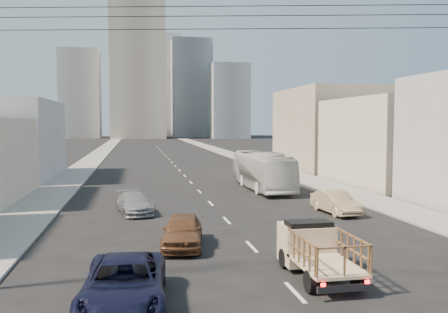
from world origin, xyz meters
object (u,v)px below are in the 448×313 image
object	(u,v)px
navy_pickup	(124,284)
sedan_tan	(336,202)
city_bus	(262,171)
flatbed_pickup	(317,247)
sedan_grey	(134,203)
sedan_brown	(183,231)

from	to	relation	value
navy_pickup	sedan_tan	world-z (taller)	navy_pickup
city_bus	navy_pickup	bearing A→B (deg)	-114.30
flatbed_pickup	sedan_grey	world-z (taller)	flatbed_pickup
sedan_brown	sedan_grey	xyz separation A→B (m)	(-2.18, 8.67, -0.11)
sedan_brown	sedan_grey	distance (m)	8.94
sedan_tan	city_bus	bearing A→B (deg)	93.11
city_bus	sedan_grey	bearing A→B (deg)	-139.82
navy_pickup	sedan_tan	distance (m)	18.35
navy_pickup	sedan_grey	bearing A→B (deg)	92.17
navy_pickup	sedan_tan	size ratio (longest dim) A/B	1.28
flatbed_pickup	sedan_tan	world-z (taller)	flatbed_pickup
sedan_tan	sedan_grey	world-z (taller)	sedan_tan
sedan_grey	city_bus	bearing A→B (deg)	29.92
sedan_tan	sedan_grey	bearing A→B (deg)	164.44
navy_pickup	city_bus	xyz separation A→B (m)	(11.09, 24.79, 0.84)
flatbed_pickup	city_bus	bearing A→B (deg)	79.70
sedan_tan	sedan_brown	bearing A→B (deg)	-153.20
sedan_grey	sedan_tan	bearing A→B (deg)	-21.16
city_bus	sedan_tan	world-z (taller)	city_bus
sedan_brown	sedan_tan	bearing A→B (deg)	39.84
navy_pickup	sedan_grey	size ratio (longest dim) A/B	1.24
navy_pickup	sedan_brown	world-z (taller)	navy_pickup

